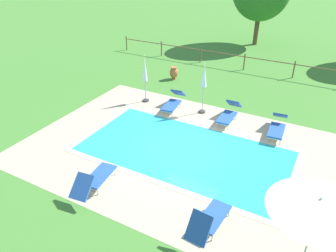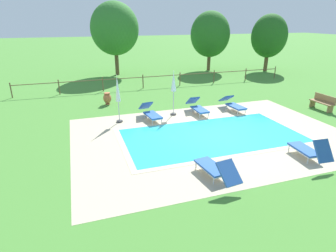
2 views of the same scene
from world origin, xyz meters
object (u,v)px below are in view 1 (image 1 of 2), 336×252
(patio_umbrella_closed_row_west, at_px, (145,72))
(sun_lounger_north_near_steps, at_px, (229,113))
(sun_lounger_north_far, at_px, (173,102))
(terracotta_urn_near_fence, at_px, (174,73))
(patio_umbrella_open_foreground, at_px, (319,205))
(sun_lounger_north_mid, at_px, (209,220))
(sun_lounger_north_end, at_px, (95,179))
(patio_umbrella_closed_row_mid_west, at_px, (204,79))
(sun_lounger_south_near_corner, at_px, (278,126))

(patio_umbrella_closed_row_west, bearing_deg, sun_lounger_north_near_steps, 0.51)
(sun_lounger_north_far, height_order, terracotta_urn_near_fence, sun_lounger_north_far)
(sun_lounger_north_near_steps, relative_size, terracotta_urn_near_fence, 2.69)
(patio_umbrella_open_foreground, bearing_deg, patio_umbrella_closed_row_west, 142.96)
(sun_lounger_north_near_steps, relative_size, sun_lounger_north_mid, 1.08)
(sun_lounger_north_end, bearing_deg, patio_umbrella_closed_row_west, 108.15)
(sun_lounger_north_mid, relative_size, sun_lounger_north_far, 0.90)
(sun_lounger_north_far, bearing_deg, sun_lounger_north_mid, -54.76)
(sun_lounger_north_mid, relative_size, terracotta_urn_near_fence, 2.50)
(sun_lounger_north_mid, relative_size, patio_umbrella_closed_row_mid_west, 0.76)
(sun_lounger_north_end, height_order, patio_umbrella_open_foreground, patio_umbrella_open_foreground)
(sun_lounger_north_near_steps, distance_m, sun_lounger_north_end, 6.97)
(sun_lounger_north_mid, distance_m, sun_lounger_north_end, 3.99)
(patio_umbrella_open_foreground, relative_size, patio_umbrella_closed_row_mid_west, 0.97)
(patio_umbrella_closed_row_west, height_order, patio_umbrella_closed_row_mid_west, patio_umbrella_closed_row_west)
(sun_lounger_north_near_steps, relative_size, sun_lounger_north_end, 0.99)
(sun_lounger_north_mid, height_order, patio_umbrella_closed_row_west, patio_umbrella_closed_row_west)
(terracotta_urn_near_fence, bearing_deg, patio_umbrella_open_foreground, -48.45)
(patio_umbrella_closed_row_mid_west, relative_size, terracotta_urn_near_fence, 3.29)
(sun_lounger_north_near_steps, bearing_deg, patio_umbrella_closed_row_west, -179.49)
(sun_lounger_north_mid, height_order, sun_lounger_south_near_corner, sun_lounger_north_mid)
(sun_lounger_north_near_steps, height_order, patio_umbrella_open_foreground, patio_umbrella_open_foreground)
(sun_lounger_north_end, bearing_deg, sun_lounger_north_mid, 1.57)
(patio_umbrella_closed_row_west, bearing_deg, patio_umbrella_open_foreground, -37.04)
(sun_lounger_north_mid, bearing_deg, patio_umbrella_open_foreground, -1.92)
(patio_umbrella_closed_row_west, height_order, terracotta_urn_near_fence, patio_umbrella_closed_row_west)
(sun_lounger_north_far, distance_m, terracotta_urn_near_fence, 3.97)
(sun_lounger_north_near_steps, bearing_deg, sun_lounger_north_end, -109.18)
(sun_lounger_south_near_corner, bearing_deg, patio_umbrella_closed_row_west, 179.29)
(terracotta_urn_near_fence, bearing_deg, sun_lounger_north_far, -62.47)
(sun_lounger_north_mid, relative_size, sun_lounger_south_near_corner, 0.90)
(sun_lounger_north_near_steps, distance_m, patio_umbrella_open_foreground, 7.99)
(sun_lounger_north_end, relative_size, terracotta_urn_near_fence, 2.73)
(sun_lounger_north_far, bearing_deg, sun_lounger_south_near_corner, 0.08)
(sun_lounger_north_mid, height_order, patio_umbrella_open_foreground, patio_umbrella_open_foreground)
(patio_umbrella_open_foreground, height_order, terracotta_urn_near_fence, patio_umbrella_open_foreground)
(sun_lounger_north_far, height_order, patio_umbrella_closed_row_west, patio_umbrella_closed_row_west)
(patio_umbrella_open_foreground, height_order, patio_umbrella_closed_row_west, patio_umbrella_closed_row_west)
(sun_lounger_north_end, bearing_deg, sun_lounger_south_near_corner, 55.22)
(sun_lounger_north_end, relative_size, patio_umbrella_closed_row_west, 0.83)
(sun_lounger_north_near_steps, xyz_separation_m, patio_umbrella_closed_row_mid_west, (-1.39, 0.18, 1.32))
(patio_umbrella_closed_row_mid_west, distance_m, terracotta_urn_near_fence, 4.73)
(sun_lounger_north_near_steps, relative_size, sun_lounger_north_far, 0.97)
(patio_umbrella_open_foreground, bearing_deg, patio_umbrella_closed_row_mid_west, 129.67)
(sun_lounger_south_near_corner, relative_size, patio_umbrella_open_foreground, 0.87)
(sun_lounger_north_far, relative_size, sun_lounger_north_end, 1.01)
(sun_lounger_south_near_corner, relative_size, patio_umbrella_closed_row_mid_west, 0.85)
(sun_lounger_north_far, xyz_separation_m, sun_lounger_north_end, (0.49, -6.45, 0.01))
(sun_lounger_south_near_corner, height_order, patio_umbrella_open_foreground, patio_umbrella_open_foreground)
(sun_lounger_south_near_corner, height_order, terracotta_urn_near_fence, sun_lounger_south_near_corner)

